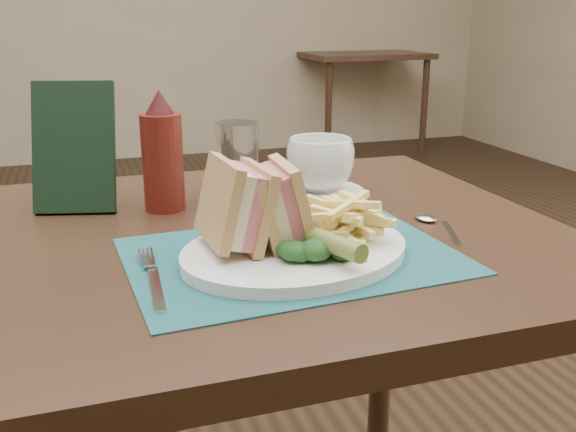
# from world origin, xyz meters

# --- Properties ---
(wall_back) EXTENTS (6.00, 0.00, 6.00)m
(wall_back) POSITION_xyz_m (0.00, 3.50, 0.00)
(wall_back) COLOR tan
(wall_back) RESTS_ON ground
(table_bg_right) EXTENTS (0.90, 0.75, 0.75)m
(table_bg_right) POSITION_xyz_m (1.90, 3.28, 0.38)
(table_bg_right) COLOR black
(table_bg_right) RESTS_ON ground
(placemat) EXTENTS (0.43, 0.32, 0.00)m
(placemat) POSITION_xyz_m (0.03, -0.62, 0.75)
(placemat) COLOR #184A4D
(placemat) RESTS_ON table_main
(plate) EXTENTS (0.35, 0.31, 0.01)m
(plate) POSITION_xyz_m (0.03, -0.63, 0.76)
(plate) COLOR white
(plate) RESTS_ON placemat
(sandwich_half_a) EXTENTS (0.09, 0.12, 0.11)m
(sandwich_half_a) POSITION_xyz_m (-0.06, -0.61, 0.82)
(sandwich_half_a) COLOR tan
(sandwich_half_a) RESTS_ON plate
(sandwich_half_b) EXTENTS (0.08, 0.11, 0.10)m
(sandwich_half_b) POSITION_xyz_m (-0.01, -0.61, 0.82)
(sandwich_half_b) COLOR tan
(sandwich_half_b) RESTS_ON plate
(kale_garnish) EXTENTS (0.11, 0.08, 0.03)m
(kale_garnish) POSITION_xyz_m (0.04, -0.67, 0.78)
(kale_garnish) COLOR #143914
(kale_garnish) RESTS_ON plate
(pickle_spear) EXTENTS (0.06, 0.12, 0.03)m
(pickle_spear) POSITION_xyz_m (0.05, -0.68, 0.79)
(pickle_spear) COLOR #596D29
(pickle_spear) RESTS_ON plate
(fries_pile) EXTENTS (0.18, 0.20, 0.06)m
(fries_pile) POSITION_xyz_m (0.10, -0.62, 0.80)
(fries_pile) COLOR #FFE47F
(fries_pile) RESTS_ON plate
(fork) EXTENTS (0.04, 0.17, 0.01)m
(fork) POSITION_xyz_m (-0.15, -0.64, 0.76)
(fork) COLOR silver
(fork) RESTS_ON placemat
(spoon) EXTENTS (0.08, 0.15, 0.01)m
(spoon) POSITION_xyz_m (0.27, -0.58, 0.76)
(spoon) COLOR silver
(spoon) RESTS_ON table_main
(saucer) EXTENTS (0.19, 0.19, 0.01)m
(saucer) POSITION_xyz_m (0.16, -0.36, 0.76)
(saucer) COLOR white
(saucer) RESTS_ON table_main
(coffee_cup) EXTENTS (0.15, 0.15, 0.09)m
(coffee_cup) POSITION_xyz_m (0.16, -0.36, 0.80)
(coffee_cup) COLOR white
(coffee_cup) RESTS_ON saucer
(drinking_glass) EXTENTS (0.09, 0.09, 0.13)m
(drinking_glass) POSITION_xyz_m (0.02, -0.36, 0.81)
(drinking_glass) COLOR white
(drinking_glass) RESTS_ON table_main
(ketchup_bottle) EXTENTS (0.07, 0.07, 0.19)m
(ketchup_bottle) POSITION_xyz_m (-0.10, -0.36, 0.84)
(ketchup_bottle) COLOR #51140D
(ketchup_bottle) RESTS_ON table_main
(check_presenter) EXTENTS (0.14, 0.10, 0.20)m
(check_presenter) POSITION_xyz_m (-0.22, -0.32, 0.85)
(check_presenter) COLOR black
(check_presenter) RESTS_ON table_main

